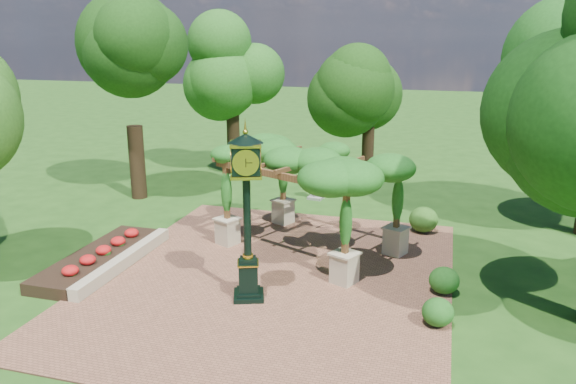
# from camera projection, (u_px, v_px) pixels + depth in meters

# --- Properties ---
(ground) EXTENTS (120.00, 120.00, 0.00)m
(ground) POSITION_uv_depth(u_px,v_px,m) (263.00, 293.00, 15.40)
(ground) COLOR #1E4714
(ground) RESTS_ON ground
(brick_plaza) EXTENTS (10.00, 12.00, 0.04)m
(brick_plaza) POSITION_uv_depth(u_px,v_px,m) (274.00, 277.00, 16.32)
(brick_plaza) COLOR brown
(brick_plaza) RESTS_ON ground
(border_wall) EXTENTS (0.35, 5.00, 0.40)m
(border_wall) POSITION_uv_depth(u_px,v_px,m) (124.00, 261.00, 17.03)
(border_wall) COLOR #C6B793
(border_wall) RESTS_ON ground
(flower_bed) EXTENTS (1.50, 5.00, 0.36)m
(flower_bed) POSITION_uv_depth(u_px,v_px,m) (99.00, 259.00, 17.27)
(flower_bed) COLOR red
(flower_bed) RESTS_ON ground
(pedestal_clock) EXTENTS (1.15, 1.15, 4.55)m
(pedestal_clock) POSITION_uv_depth(u_px,v_px,m) (247.00, 202.00, 14.31)
(pedestal_clock) COLOR black
(pedestal_clock) RESTS_ON brick_plaza
(pergola) EXTENTS (6.43, 5.38, 3.47)m
(pergola) POSITION_uv_depth(u_px,v_px,m) (310.00, 165.00, 17.72)
(pergola) COLOR #C8B894
(pergola) RESTS_ON brick_plaza
(sundial) EXTENTS (0.69, 0.69, 1.12)m
(sundial) POSITION_uv_depth(u_px,v_px,m) (316.00, 188.00, 24.05)
(sundial) COLOR gray
(sundial) RESTS_ON ground
(shrub_front) EXTENTS (0.98, 0.98, 0.69)m
(shrub_front) POSITION_uv_depth(u_px,v_px,m) (438.00, 312.00, 13.52)
(shrub_front) COLOR #1C5317
(shrub_front) RESTS_ON brick_plaza
(shrub_mid) EXTENTS (1.06, 1.06, 0.74)m
(shrub_mid) POSITION_uv_depth(u_px,v_px,m) (444.00, 280.00, 15.21)
(shrub_mid) COLOR #1E5518
(shrub_mid) RESTS_ON brick_plaza
(shrub_back) EXTENTS (1.26, 1.26, 0.91)m
(shrub_back) POSITION_uv_depth(u_px,v_px,m) (423.00, 220.00, 19.91)
(shrub_back) COLOR #2A5819
(shrub_back) RESTS_ON brick_plaza
(tree_west_near) EXTENTS (3.87, 3.87, 8.09)m
(tree_west_near) POSITION_uv_depth(u_px,v_px,m) (130.00, 67.00, 22.87)
(tree_west_near) COLOR #2F2013
(tree_west_near) RESTS_ON ground
(tree_west_far) EXTENTS (3.49, 3.49, 7.74)m
(tree_west_far) POSITION_uv_depth(u_px,v_px,m) (231.00, 67.00, 27.28)
(tree_west_far) COLOR black
(tree_west_far) RESTS_ON ground
(tree_north) EXTENTS (3.82, 3.82, 6.20)m
(tree_north) POSITION_uv_depth(u_px,v_px,m) (370.00, 89.00, 27.32)
(tree_north) COLOR black
(tree_north) RESTS_ON ground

